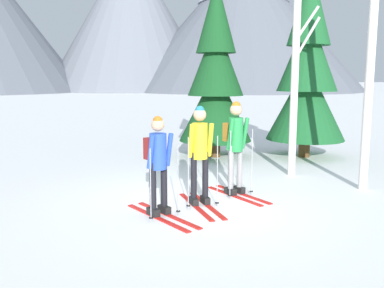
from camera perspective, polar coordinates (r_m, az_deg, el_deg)
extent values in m
plane|color=white|center=(7.87, 0.39, -7.88)|extent=(400.00, 400.00, 0.00)
cube|color=red|center=(7.17, -3.29, -9.49)|extent=(0.61, 1.68, 0.02)
cube|color=red|center=(7.05, -4.78, -9.83)|extent=(0.61, 1.68, 0.02)
cube|color=black|center=(7.23, -3.76, -8.77)|extent=(0.18, 0.28, 0.12)
cylinder|color=black|center=(7.11, -3.80, -5.43)|extent=(0.11, 0.11, 0.79)
cube|color=black|center=(7.11, -5.24, -9.08)|extent=(0.18, 0.28, 0.12)
cylinder|color=black|center=(6.99, -5.29, -5.69)|extent=(0.11, 0.11, 0.79)
cylinder|color=blue|center=(6.93, -4.59, -0.99)|extent=(0.28, 0.28, 0.59)
sphere|color=tan|center=(6.87, -4.64, 2.59)|extent=(0.21, 0.21, 0.21)
sphere|color=#B76019|center=(6.86, -4.64, 3.12)|extent=(0.16, 0.16, 0.16)
cylinder|color=blue|center=(6.98, -3.09, -0.77)|extent=(0.14, 0.21, 0.56)
cylinder|color=blue|center=(6.78, -5.58, -1.08)|extent=(0.14, 0.21, 0.56)
cylinder|color=#A5A5AD|center=(7.04, -1.89, -4.91)|extent=(0.02, 0.02, 1.18)
cylinder|color=black|center=(7.18, -1.87, -9.03)|extent=(0.07, 0.07, 0.01)
cylinder|color=#A5A5AD|center=(6.74, -5.60, -5.57)|extent=(0.02, 0.02, 1.18)
cylinder|color=black|center=(6.89, -5.53, -9.85)|extent=(0.07, 0.07, 0.01)
cube|color=maroon|center=(7.06, -5.36, -0.57)|extent=(0.30, 0.23, 0.36)
cube|color=red|center=(7.68, 2.04, -8.22)|extent=(0.16, 1.70, 0.02)
cube|color=red|center=(7.61, 0.48, -8.38)|extent=(0.16, 1.70, 0.02)
cube|color=black|center=(7.75, 1.79, -7.53)|extent=(0.12, 0.26, 0.12)
cylinder|color=black|center=(7.64, 1.81, -4.18)|extent=(0.11, 0.11, 0.85)
cube|color=black|center=(7.68, 0.23, -7.67)|extent=(0.12, 0.26, 0.12)
cylinder|color=black|center=(7.56, 0.24, -4.30)|extent=(0.11, 0.11, 0.85)
cylinder|color=yellow|center=(7.48, 1.04, 0.41)|extent=(0.28, 0.28, 0.64)
sphere|color=tan|center=(7.43, 1.05, 3.98)|extent=(0.23, 0.23, 0.23)
sphere|color=#1E6B7A|center=(7.42, 1.05, 4.51)|extent=(0.17, 0.17, 0.17)
cylinder|color=yellow|center=(7.49, 2.49, 0.54)|extent=(0.09, 0.21, 0.60)
cylinder|color=yellow|center=(7.37, -0.13, 0.41)|extent=(0.09, 0.21, 0.60)
cylinder|color=#A5A5AD|center=(7.51, 3.43, -3.70)|extent=(0.02, 0.02, 1.27)
cylinder|color=black|center=(7.65, 3.39, -7.91)|extent=(0.07, 0.07, 0.01)
cylinder|color=#A5A5AD|center=(7.33, -0.50, -3.99)|extent=(0.02, 0.02, 1.27)
cylinder|color=black|center=(7.48, -0.50, -8.30)|extent=(0.07, 0.07, 0.01)
cube|color=red|center=(8.44, 6.80, -6.72)|extent=(0.44, 1.58, 0.02)
cube|color=red|center=(8.30, 5.63, -6.96)|extent=(0.44, 1.58, 0.02)
cube|color=black|center=(8.49, 6.37, -6.12)|extent=(0.16, 0.28, 0.12)
cylinder|color=gray|center=(8.38, 6.42, -2.99)|extent=(0.11, 0.11, 0.87)
cube|color=black|center=(8.36, 5.20, -6.35)|extent=(0.16, 0.28, 0.12)
cylinder|color=gray|center=(8.25, 5.25, -3.17)|extent=(0.11, 0.11, 0.87)
cylinder|color=#238C42|center=(8.21, 5.91, 1.29)|extent=(0.28, 0.28, 0.65)
sphere|color=tan|center=(8.16, 5.96, 4.62)|extent=(0.23, 0.23, 0.23)
sphere|color=#B76019|center=(8.15, 5.97, 5.12)|extent=(0.18, 0.18, 0.18)
cylinder|color=#238C42|center=(8.27, 7.14, 1.46)|extent=(0.12, 0.22, 0.62)
cylinder|color=#238C42|center=(8.05, 5.19, 1.28)|extent=(0.12, 0.22, 0.62)
cylinder|color=#A5A5AD|center=(8.33, 8.07, -2.41)|extent=(0.02, 0.02, 1.30)
cylinder|color=black|center=(8.47, 7.99, -6.34)|extent=(0.07, 0.07, 0.01)
cylinder|color=#A5A5AD|center=(7.99, 5.17, -2.85)|extent=(0.02, 0.02, 1.30)
cylinder|color=black|center=(8.13, 5.11, -6.93)|extent=(0.07, 0.07, 0.01)
cube|color=#99661E|center=(8.33, 5.17, 1.64)|extent=(0.29, 0.21, 0.36)
cylinder|color=#51381E|center=(12.69, 14.91, 0.63)|extent=(0.32, 0.32, 1.04)
cone|color=#195628|center=(12.59, 15.11, 5.58)|extent=(2.22, 2.22, 2.20)
cone|color=#195628|center=(12.59, 15.37, 11.89)|extent=(1.70, 1.70, 2.20)
cone|color=#195628|center=(12.73, 15.61, 17.61)|extent=(1.21, 1.21, 2.20)
cylinder|color=#51381E|center=(12.30, 3.14, 0.50)|extent=(0.30, 0.30, 0.97)
cone|color=#14471E|center=(12.19, 3.18, 5.28)|extent=(2.08, 2.08, 2.05)
cone|color=#14471E|center=(12.18, 3.24, 11.37)|extent=(1.59, 1.59, 2.05)
cone|color=#14471E|center=(12.29, 3.29, 16.91)|extent=(1.13, 1.13, 2.05)
cylinder|color=silver|center=(10.06, 13.75, 10.81)|extent=(0.17, 0.17, 5.31)
cylinder|color=silver|center=(9.86, 15.25, 13.58)|extent=(0.16, 0.71, 0.85)
cylinder|color=silver|center=(10.05, 15.27, 15.45)|extent=(0.33, 0.44, 0.73)
cylinder|color=silver|center=(9.18, 22.90, 10.06)|extent=(0.17, 0.17, 5.14)
cone|color=slate|center=(82.89, -8.26, 16.45)|extent=(31.67, 31.67, 26.80)
cone|color=slate|center=(80.98, 6.88, 15.89)|extent=(43.58, 43.58, 24.65)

